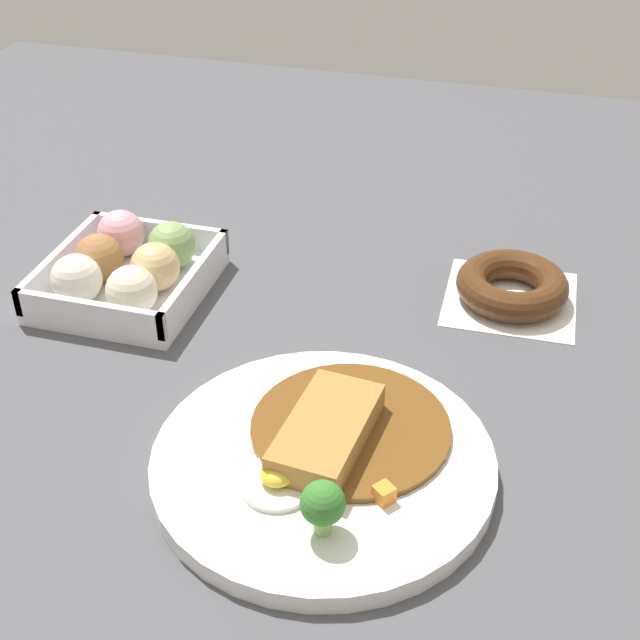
% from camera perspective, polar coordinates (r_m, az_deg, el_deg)
% --- Properties ---
extents(ground_plane, '(1.60, 1.60, 0.00)m').
position_cam_1_polar(ground_plane, '(0.90, -2.05, -1.58)').
color(ground_plane, '#4C4C51').
extents(curry_plate, '(0.29, 0.29, 0.07)m').
position_cam_1_polar(curry_plate, '(0.75, 0.35, -8.87)').
color(curry_plate, white).
rests_on(curry_plate, ground_plane).
extents(donut_box, '(0.18, 0.17, 0.07)m').
position_cam_1_polar(donut_box, '(0.99, -12.34, 3.24)').
color(donut_box, white).
rests_on(donut_box, ground_plane).
extents(chocolate_ring_donut, '(0.14, 0.14, 0.04)m').
position_cam_1_polar(chocolate_ring_donut, '(0.98, 12.28, 2.16)').
color(chocolate_ring_donut, white).
rests_on(chocolate_ring_donut, ground_plane).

